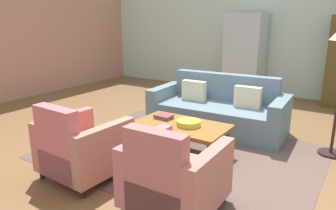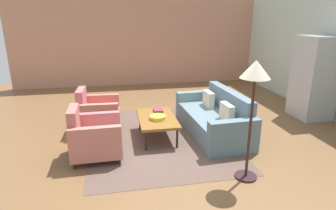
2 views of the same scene
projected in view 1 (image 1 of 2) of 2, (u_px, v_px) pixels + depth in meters
The scene contains 10 objects.
ground_plane at pixel (209, 158), 4.06m from camera, with size 11.87×11.87×0.00m, color brown.
wall_back at pixel (293, 34), 6.95m from camera, with size 9.89×0.12×2.80m, color silver.
area_rug at pixel (183, 152), 4.24m from camera, with size 3.40×2.60×0.01m, color brown.
couch at pixel (219, 111), 5.08m from camera, with size 2.14×1.01×0.86m.
coffee_table at pixel (181, 127), 4.10m from camera, with size 1.20×0.70×0.41m.
armchair_left at pixel (80, 149), 3.48m from camera, with size 0.83×0.83×0.88m.
armchair_right at pixel (172, 178), 2.85m from camera, with size 0.81×0.81×0.88m.
fruit_bowl at pixel (189, 123), 4.02m from camera, with size 0.31×0.31×0.07m, color gold.
book_stack at pixel (164, 117), 4.31m from camera, with size 0.24×0.19×0.05m.
refrigerator at pixel (245, 55), 7.19m from camera, with size 0.80×0.73×1.85m.
Camera 1 is at (1.59, -3.41, 1.74)m, focal length 33.88 mm.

